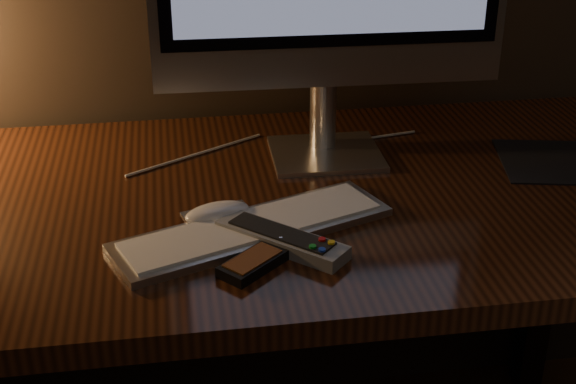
{
  "coord_description": "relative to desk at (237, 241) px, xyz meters",
  "views": [
    {
      "loc": [
        -0.1,
        0.66,
        1.34
      ],
      "look_at": [
        0.06,
        1.73,
        0.81
      ],
      "focal_mm": 50.0,
      "sensor_mm": 36.0,
      "label": 1
    }
  ],
  "objects": [
    {
      "name": "desk",
      "position": [
        0.0,
        0.0,
        0.0
      ],
      "size": [
        1.6,
        0.75,
        0.75
      ],
      "color": "#3E1D0E",
      "rests_on": "ground"
    },
    {
      "name": "keyboard",
      "position": [
        0.01,
        -0.2,
        0.14
      ],
      "size": [
        0.45,
        0.27,
        0.02
      ],
      "primitive_type": "cube",
      "rotation": [
        0.0,
        0.0,
        0.37
      ],
      "color": "silver",
      "rests_on": "desk"
    },
    {
      "name": "mousepad",
      "position": [
        0.61,
        -0.03,
        0.13
      ],
      "size": [
        0.28,
        0.24,
        0.0
      ],
      "primitive_type": "cube",
      "rotation": [
        0.0,
        0.0,
        -0.21
      ],
      "color": "black",
      "rests_on": "desk"
    },
    {
      "name": "mouse",
      "position": [
        -0.04,
        -0.16,
        0.14
      ],
      "size": [
        0.12,
        0.08,
        0.02
      ],
      "primitive_type": "ellipsoid",
      "rotation": [
        0.0,
        0.0,
        0.29
      ],
      "color": "white",
      "rests_on": "desk"
    },
    {
      "name": "media_remote",
      "position": [
        0.01,
        -0.3,
        0.14
      ],
      "size": [
        0.13,
        0.12,
        0.02
      ],
      "rotation": [
        0.0,
        0.0,
        0.73
      ],
      "color": "black",
      "rests_on": "desk"
    },
    {
      "name": "tv_remote",
      "position": [
        0.04,
        -0.25,
        0.14
      ],
      "size": [
        0.19,
        0.18,
        0.03
      ],
      "rotation": [
        0.0,
        0.0,
        -0.76
      ],
      "color": "gray",
      "rests_on": "desk"
    },
    {
      "name": "cable",
      "position": [
        0.09,
        0.1,
        0.13
      ],
      "size": [
        0.54,
        0.19,
        0.0
      ],
      "primitive_type": "cylinder",
      "rotation": [
        0.0,
        1.57,
        0.33
      ],
      "color": "white",
      "rests_on": "desk"
    }
  ]
}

